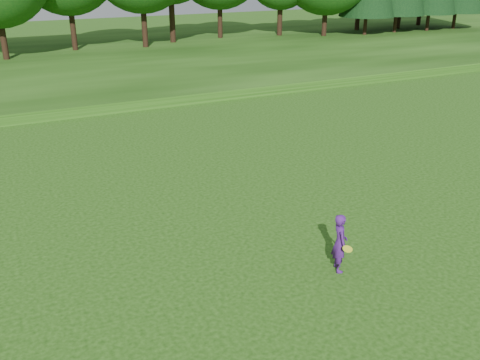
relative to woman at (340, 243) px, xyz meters
name	(u,v)px	position (x,y,z in m)	size (l,w,h in m)	color
ground	(261,314)	(-2.77, -0.83, -0.82)	(140.00, 140.00, 0.00)	#183E0C
berm	(54,64)	(-2.77, 33.17, -0.52)	(130.00, 30.00, 0.60)	#183E0C
walking_path	(91,111)	(-2.77, 19.17, -0.80)	(130.00, 1.60, 0.04)	gray
woman	(340,243)	(0.00, 0.00, 0.00)	(0.56, 0.89, 1.64)	#4B1A76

